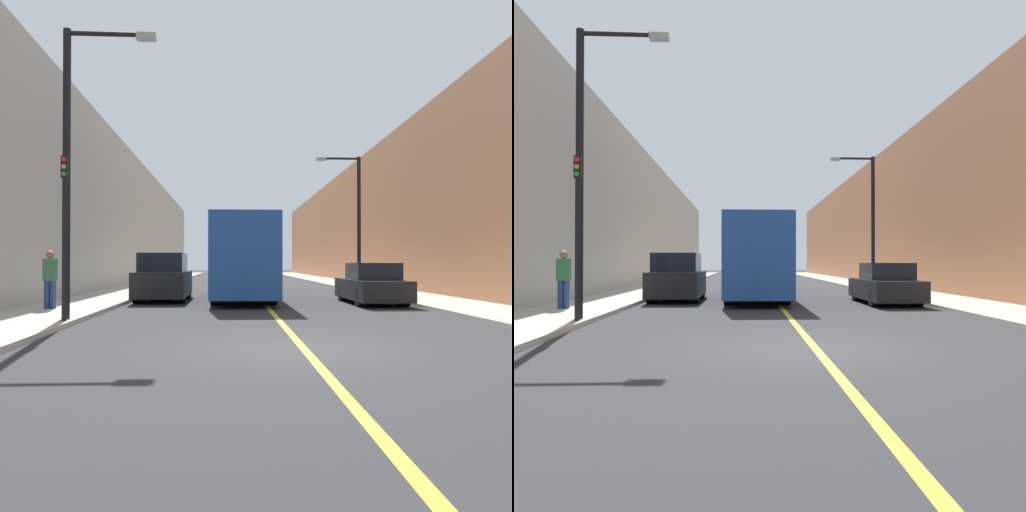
# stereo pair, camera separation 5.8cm
# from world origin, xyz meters

# --- Properties ---
(ground_plane) EXTENTS (200.00, 200.00, 0.00)m
(ground_plane) POSITION_xyz_m (0.00, 0.00, 0.00)
(ground_plane) COLOR #2D2D30
(sidewalk_left) EXTENTS (2.89, 72.00, 0.13)m
(sidewalk_left) POSITION_xyz_m (-6.69, 30.00, 0.06)
(sidewalk_left) COLOR #B2AA9E
(sidewalk_left) RESTS_ON ground
(sidewalk_right) EXTENTS (2.89, 72.00, 0.13)m
(sidewalk_right) POSITION_xyz_m (6.69, 30.00, 0.06)
(sidewalk_right) COLOR #B2AA9E
(sidewalk_right) RESTS_ON ground
(building_row_left) EXTENTS (4.00, 72.00, 9.35)m
(building_row_left) POSITION_xyz_m (-10.14, 30.00, 4.67)
(building_row_left) COLOR #B7B2A3
(building_row_left) RESTS_ON ground
(building_row_right) EXTENTS (4.00, 72.00, 9.23)m
(building_row_right) POSITION_xyz_m (10.14, 30.00, 4.61)
(building_row_right) COLOR #B2724C
(building_row_right) RESTS_ON ground
(road_center_line) EXTENTS (0.16, 72.00, 0.01)m
(road_center_line) POSITION_xyz_m (0.00, 30.00, 0.00)
(road_center_line) COLOR gold
(road_center_line) RESTS_ON ground
(bus) EXTENTS (2.47, 10.76, 3.33)m
(bus) POSITION_xyz_m (-0.82, 12.81, 1.78)
(bus) COLOR #1E4793
(bus) RESTS_ON ground
(parked_suv_left) EXTENTS (1.99, 4.44, 1.96)m
(parked_suv_left) POSITION_xyz_m (-4.04, 11.63, 0.90)
(parked_suv_left) COLOR black
(parked_suv_left) RESTS_ON ground
(car_right_near) EXTENTS (1.86, 4.54, 1.56)m
(car_right_near) POSITION_xyz_m (4.08, 9.72, 0.70)
(car_right_near) COLOR black
(car_right_near) RESTS_ON ground
(street_lamp_left) EXTENTS (2.38, 0.24, 7.48)m
(street_lamp_left) POSITION_xyz_m (-5.34, 3.98, 4.37)
(street_lamp_left) COLOR black
(street_lamp_left) RESTS_ON sidewalk_left
(street_lamp_right) EXTENTS (2.38, 0.24, 7.09)m
(street_lamp_right) POSITION_xyz_m (5.34, 17.09, 4.17)
(street_lamp_right) COLOR black
(street_lamp_right) RESTS_ON sidewalk_right
(traffic_light) EXTENTS (0.16, 0.18, 4.09)m
(traffic_light) POSITION_xyz_m (-5.44, 3.54, 2.36)
(traffic_light) COLOR black
(traffic_light) RESTS_ON sidewalk_left
(pedestrian) EXTENTS (0.40, 0.26, 1.82)m
(pedestrian) POSITION_xyz_m (-6.99, 6.95, 1.07)
(pedestrian) COLOR navy
(pedestrian) RESTS_ON sidewalk_left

